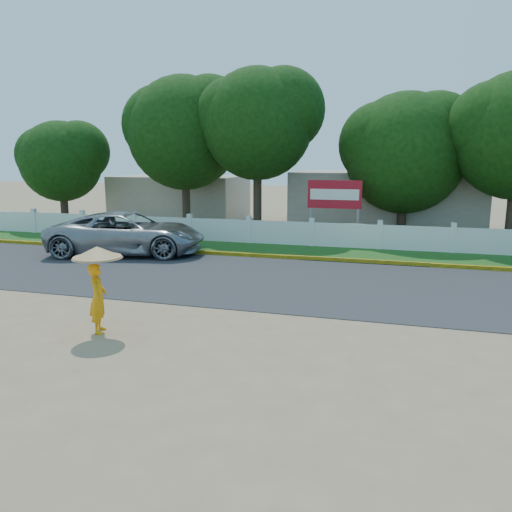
{
  "coord_description": "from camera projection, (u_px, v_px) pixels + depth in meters",
  "views": [
    {
      "loc": [
        3.74,
        -11.04,
        3.99
      ],
      "look_at": [
        0.0,
        2.0,
        1.3
      ],
      "focal_mm": 35.0,
      "sensor_mm": 36.0,
      "label": 1
    }
  ],
  "objects": [
    {
      "name": "curb",
      "position": [
        298.0,
        258.0,
        19.77
      ],
      "size": [
        40.0,
        0.18,
        0.16
      ],
      "primitive_type": "cube",
      "color": "yellow",
      "rests_on": "ground"
    },
    {
      "name": "monk_with_parasol",
      "position": [
        98.0,
        277.0,
        11.33
      ],
      "size": [
        1.11,
        1.11,
        2.03
      ],
      "color": "orange",
      "rests_on": "ground"
    },
    {
      "name": "tree_row",
      "position": [
        289.0,
        140.0,
        25.18
      ],
      "size": [
        28.73,
        7.11,
        8.43
      ],
      "color": "#473828",
      "rests_on": "ground"
    },
    {
      "name": "road",
      "position": [
        277.0,
        280.0,
        16.44
      ],
      "size": [
        60.0,
        7.0,
        0.02
      ],
      "primitive_type": "cube",
      "color": "#38383A",
      "rests_on": "ground"
    },
    {
      "name": "fence",
      "position": [
        312.0,
        234.0,
        22.65
      ],
      "size": [
        40.0,
        0.1,
        1.1
      ],
      "primitive_type": "cube",
      "color": "silver",
      "rests_on": "ground"
    },
    {
      "name": "billboard",
      "position": [
        334.0,
        198.0,
        23.15
      ],
      "size": [
        2.5,
        0.13,
        2.95
      ],
      "color": "gray",
      "rests_on": "ground"
    },
    {
      "name": "vehicle",
      "position": [
        127.0,
        233.0,
        20.75
      ],
      "size": [
        6.88,
        4.38,
        1.77
      ],
      "primitive_type": "imported",
      "rotation": [
        0.0,
        0.0,
        1.81
      ],
      "color": "gray",
      "rests_on": "ground"
    },
    {
      "name": "ground",
      "position": [
        233.0,
        323.0,
        12.2
      ],
      "size": [
        120.0,
        120.0,
        0.0
      ],
      "primitive_type": "plane",
      "color": "#9E8460",
      "rests_on": "ground"
    },
    {
      "name": "grass_verge",
      "position": [
        306.0,
        252.0,
        21.39
      ],
      "size": [
        60.0,
        3.5,
        0.03
      ],
      "primitive_type": "cube",
      "color": "#2D601E",
      "rests_on": "ground"
    },
    {
      "name": "building_far",
      "position": [
        181.0,
        198.0,
        32.55
      ],
      "size": [
        8.0,
        5.0,
        2.8
      ],
      "primitive_type": "cube",
      "color": "#B7AD99",
      "rests_on": "ground"
    },
    {
      "name": "building_near",
      "position": [
        386.0,
        201.0,
        28.05
      ],
      "size": [
        10.0,
        6.0,
        3.2
      ],
      "primitive_type": "cube",
      "color": "#B7AD99",
      "rests_on": "ground"
    }
  ]
}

